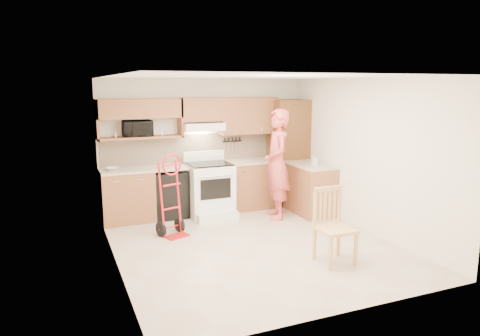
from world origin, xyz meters
TOP-DOWN VIEW (x-y plane):
  - floor at (0.00, 0.00)m, footprint 4.00×4.50m
  - ceiling at (0.00, 0.00)m, footprint 4.00×4.50m
  - wall_back at (0.00, 2.26)m, footprint 4.00×0.02m
  - wall_front at (0.00, -2.26)m, footprint 4.00×0.02m
  - wall_left at (-2.01, 0.00)m, footprint 0.02×4.50m
  - wall_right at (2.01, 0.00)m, footprint 0.02×4.50m
  - backsplash at (0.00, 2.23)m, footprint 3.92×0.03m
  - lower_cab_left at (-1.55, 1.95)m, footprint 0.90×0.60m
  - dishwasher at (-0.80, 1.95)m, footprint 0.60×0.60m
  - lower_cab_right at (0.83, 1.95)m, footprint 1.14×0.60m
  - countertop_left at (-1.25, 1.95)m, footprint 1.50×0.63m
  - countertop_right at (0.83, 1.95)m, footprint 1.14×0.63m
  - cab_return_right at (1.70, 1.15)m, footprint 0.60×1.00m
  - countertop_return at (1.70, 1.15)m, footprint 0.63×1.00m
  - pantry_tall at (1.65, 1.95)m, footprint 0.70×0.60m
  - upper_cab_left at (-1.25, 2.08)m, footprint 1.50×0.33m
  - upper_shelf_mw at (-1.25, 2.08)m, footprint 1.50×0.33m
  - upper_cab_center at (-0.12, 2.08)m, footprint 0.76×0.33m
  - upper_cab_right at (0.83, 2.08)m, footprint 1.14×0.33m
  - range_hood at (-0.12, 2.02)m, footprint 0.76×0.46m
  - knife_strip at (0.55, 2.21)m, footprint 0.40×0.05m
  - microwave at (-1.30, 2.08)m, footprint 0.51×0.35m
  - range at (-0.09, 1.68)m, footprint 0.79×1.04m
  - person at (0.98, 1.13)m, footprint 0.63×0.81m
  - hand_truck at (-1.00, 0.88)m, footprint 0.58×0.56m
  - dining_chair at (0.74, -1.05)m, footprint 0.46×0.50m
  - soap_bottle at (1.70, 1.02)m, footprint 0.10×0.10m
  - bowl at (-1.78, 1.95)m, footprint 0.26×0.26m

SIDE VIEW (x-z plane):
  - floor at x=0.00m, z-range -0.02..0.00m
  - dishwasher at x=-0.80m, z-range 0.00..0.85m
  - lower_cab_left at x=-1.55m, z-range 0.00..0.90m
  - lower_cab_right at x=0.83m, z-range 0.00..0.90m
  - cab_return_right at x=1.70m, z-range 0.00..0.90m
  - dining_chair at x=0.74m, z-range 0.00..1.02m
  - range at x=-0.09m, z-range 0.00..1.16m
  - hand_truck at x=-1.00m, z-range 0.00..1.20m
  - countertop_left at x=-1.25m, z-range 0.90..0.94m
  - countertop_right at x=0.83m, z-range 0.90..0.94m
  - countertop_return at x=1.70m, z-range 0.90..0.94m
  - bowl at x=-1.78m, z-range 0.94..0.99m
  - person at x=0.98m, z-range 0.00..1.98m
  - soap_bottle at x=1.70m, z-range 0.94..1.13m
  - pantry_tall at x=1.65m, z-range 0.00..2.10m
  - backsplash at x=0.00m, z-range 0.92..1.48m
  - knife_strip at x=0.55m, z-range 1.09..1.39m
  - wall_back at x=0.00m, z-range 0.00..2.50m
  - wall_front at x=0.00m, z-range 0.00..2.50m
  - wall_left at x=-2.01m, z-range 0.00..2.50m
  - wall_right at x=2.01m, z-range 0.00..2.50m
  - upper_shelf_mw at x=-1.25m, z-range 1.45..1.49m
  - range_hood at x=-0.12m, z-range 1.56..1.70m
  - microwave at x=-1.30m, z-range 1.49..1.77m
  - upper_cab_right at x=0.83m, z-range 1.45..2.15m
  - upper_cab_center at x=-0.12m, z-range 1.72..2.16m
  - upper_cab_left at x=-1.25m, z-range 1.81..2.15m
  - ceiling at x=0.00m, z-range 2.50..2.52m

